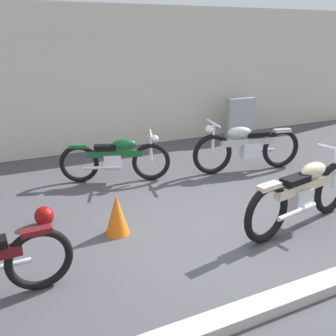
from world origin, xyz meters
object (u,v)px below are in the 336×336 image
at_px(motorcycle_cream, 303,193).
at_px(traffic_cone, 117,215).
at_px(helmet, 44,216).
at_px(motorcycle_silver, 247,147).
at_px(stone_marker, 240,119).
at_px(motorcycle_green, 116,158).

bearing_deg(motorcycle_cream, traffic_cone, 148.79).
height_order(helmet, motorcycle_silver, motorcycle_silver).
relative_size(helmet, motorcycle_cream, 0.12).
relative_size(helmet, traffic_cone, 0.49).
bearing_deg(stone_marker, motorcycle_cream, -115.76).
distance_m(stone_marker, traffic_cone, 5.56).
relative_size(helmet, motorcycle_green, 0.14).
xyz_separation_m(helmet, motorcycle_silver, (3.90, 0.63, 0.34)).
bearing_deg(stone_marker, helmet, -152.86).
bearing_deg(stone_marker, traffic_cone, -142.60).
bearing_deg(helmet, motorcycle_cream, -26.41).
xyz_separation_m(stone_marker, motorcycle_silver, (-1.33, -2.05, -0.04)).
distance_m(stone_marker, motorcycle_green, 4.05).
relative_size(stone_marker, helmet, 3.82).
distance_m(motorcycle_cream, motorcycle_green, 3.26).
xyz_separation_m(motorcycle_silver, motorcycle_cream, (-0.72, -2.21, 0.00)).
height_order(traffic_cone, motorcycle_green, motorcycle_green).
height_order(helmet, motorcycle_cream, motorcycle_cream).
relative_size(traffic_cone, motorcycle_green, 0.29).
distance_m(traffic_cone, motorcycle_cream, 2.53).
bearing_deg(motorcycle_green, helmet, -119.86).
distance_m(helmet, motorcycle_silver, 3.97).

